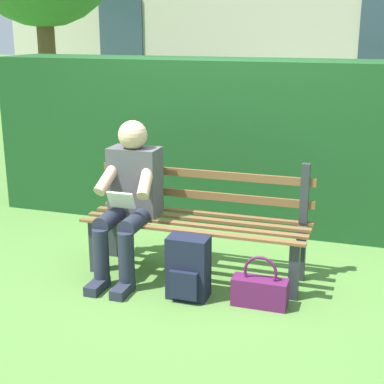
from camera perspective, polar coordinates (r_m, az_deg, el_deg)
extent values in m
plane|color=#517F38|center=(4.45, 0.40, -8.24)|extent=(60.00, 60.00, 0.00)
cube|color=#2D3338|center=(4.06, 10.14, -7.72)|extent=(0.07, 0.07, 0.42)
cube|color=#2D3338|center=(4.50, -9.64, -5.27)|extent=(0.07, 0.07, 0.42)
cube|color=#2D3338|center=(4.37, 10.77, -6.00)|extent=(0.07, 0.07, 0.42)
cube|color=#2D3338|center=(4.78, -7.79, -3.90)|extent=(0.07, 0.07, 0.42)
cube|color=brown|center=(4.48, 1.26, -2.12)|extent=(1.69, 0.06, 0.02)
cube|color=brown|center=(4.35, 0.70, -2.69)|extent=(1.69, 0.06, 0.02)
cube|color=brown|center=(4.22, 0.12, -3.29)|extent=(1.69, 0.06, 0.02)
cube|color=brown|center=(4.09, -0.51, -3.94)|extent=(1.69, 0.06, 0.02)
cube|color=#2D3338|center=(4.26, 11.16, -0.14)|extent=(0.06, 0.06, 0.45)
cube|color=#2D3338|center=(4.68, -7.79, 1.49)|extent=(0.06, 0.06, 0.45)
cube|color=brown|center=(4.43, 1.23, -0.33)|extent=(1.69, 0.02, 0.06)
cube|color=brown|center=(4.38, 1.24, 1.79)|extent=(1.69, 0.02, 0.06)
cube|color=#4C4C51|center=(4.39, -5.69, 1.10)|extent=(0.38, 0.22, 0.52)
sphere|color=#D8AD8C|center=(4.30, -5.93, 5.66)|extent=(0.22, 0.22, 0.22)
cylinder|color=#232838|center=(4.24, -5.49, -2.85)|extent=(0.13, 0.42, 0.13)
cylinder|color=#232838|center=(4.32, -7.93, -2.57)|extent=(0.13, 0.42, 0.13)
cylinder|color=#232838|center=(4.15, -6.55, -6.89)|extent=(0.12, 0.12, 0.44)
cylinder|color=#232838|center=(4.23, -9.04, -6.52)|extent=(0.12, 0.12, 0.44)
cube|color=#232838|center=(4.16, -6.93, -9.64)|extent=(0.10, 0.24, 0.07)
cube|color=#232838|center=(4.24, -9.42, -9.22)|extent=(0.10, 0.24, 0.07)
cylinder|color=#D8AD8C|center=(4.19, -4.59, 1.27)|extent=(0.14, 0.32, 0.26)
cylinder|color=#D8AD8C|center=(4.32, -8.28, 1.57)|extent=(0.14, 0.32, 0.26)
cube|color=white|center=(4.19, -7.07, -0.82)|extent=(0.20, 0.07, 0.13)
cube|color=#19471E|center=(5.40, 9.92, 4.59)|extent=(5.78, 0.73, 1.55)
sphere|color=#19471E|center=(5.78, -4.28, 10.20)|extent=(0.58, 0.58, 0.58)
cube|color=#334756|center=(11.61, -7.10, 15.57)|extent=(0.90, 0.04, 1.20)
cube|color=#191E33|center=(4.02, -0.37, -7.51)|extent=(0.29, 0.18, 0.45)
cube|color=#191E33|center=(3.96, -0.86, -9.30)|extent=(0.20, 0.04, 0.20)
cylinder|color=#191E33|center=(4.07, 1.25, -6.81)|extent=(0.04, 0.04, 0.27)
cylinder|color=#191E33|center=(4.12, -1.05, -6.52)|extent=(0.04, 0.04, 0.27)
cube|color=#59194C|center=(3.98, 6.76, -9.89)|extent=(0.38, 0.14, 0.20)
torus|color=#59194C|center=(3.91, 6.83, -7.94)|extent=(0.23, 0.02, 0.23)
cylinder|color=brown|center=(9.72, -14.14, 11.85)|extent=(0.28, 0.28, 2.37)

